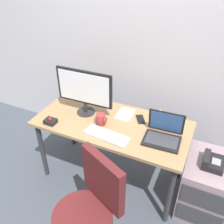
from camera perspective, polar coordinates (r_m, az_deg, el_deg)
name	(u,v)px	position (r m, az deg, el deg)	size (l,w,h in m)	color
ground_plane	(112,175)	(2.83, 0.00, -14.51)	(8.00, 8.00, 0.00)	#424954
back_wall	(140,33)	(2.62, 6.68, 17.88)	(6.00, 0.10, 2.80)	silver
desk	(112,129)	(2.38, 0.00, -4.08)	(1.47, 0.69, 0.74)	#9C7A51
file_cabinet	(205,186)	(2.51, 20.95, -15.88)	(0.42, 0.53, 0.58)	gray
desk_phone	(212,162)	(2.27, 22.38, -10.74)	(0.17, 0.20, 0.09)	black
office_chair	(90,217)	(1.99, -5.27, -23.29)	(0.54, 0.55, 0.97)	black
monitor_main	(84,90)	(2.34, -6.50, 5.24)	(0.57, 0.18, 0.46)	#262628
keyboard	(107,135)	(2.15, -1.26, -5.49)	(0.42, 0.18, 0.03)	silver
laptop	(163,134)	(2.15, 11.91, -5.00)	(0.32, 0.27, 0.24)	black
trackball_mouse	(50,121)	(2.38, -14.19, -2.07)	(0.11, 0.09, 0.07)	black
coffee_mug	(101,119)	(2.28, -2.62, -1.73)	(0.10, 0.09, 0.11)	maroon
paper_notepad	(125,114)	(2.43, 3.07, -0.49)	(0.15, 0.21, 0.01)	white
cell_phone	(141,119)	(2.38, 6.68, -1.69)	(0.07, 0.14, 0.01)	black
banana	(158,114)	(2.44, 10.63, -0.56)	(0.19, 0.04, 0.04)	yellow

